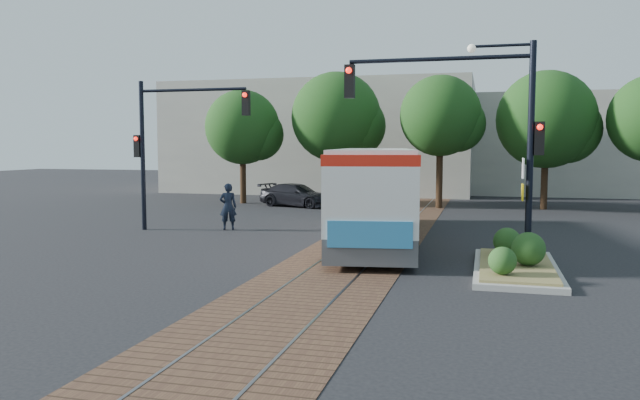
{
  "coord_description": "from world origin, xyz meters",
  "views": [
    {
      "loc": [
        3.95,
        -18.57,
        3.42
      ],
      "look_at": [
        -1.42,
        1.58,
        1.6
      ],
      "focal_mm": 35.0,
      "sensor_mm": 36.0,
      "label": 1
    }
  ],
  "objects_px": {
    "traffic_island": "(517,259)",
    "parked_car": "(297,195)",
    "signal_pole_main": "(484,119)",
    "signal_pole_left": "(167,135)",
    "officer": "(228,207)",
    "city_bus": "(375,189)"
  },
  "relations": [
    {
      "from": "city_bus",
      "to": "signal_pole_main",
      "type": "height_order",
      "value": "signal_pole_main"
    },
    {
      "from": "signal_pole_left",
      "to": "officer",
      "type": "distance_m",
      "value": 3.75
    },
    {
      "from": "traffic_island",
      "to": "parked_car",
      "type": "distance_m",
      "value": 19.32
    },
    {
      "from": "signal_pole_left",
      "to": "officer",
      "type": "height_order",
      "value": "signal_pole_left"
    },
    {
      "from": "parked_car",
      "to": "officer",
      "type": "bearing_deg",
      "value": -162.71
    },
    {
      "from": "traffic_island",
      "to": "parked_car",
      "type": "relative_size",
      "value": 1.18
    },
    {
      "from": "signal_pole_main",
      "to": "city_bus",
      "type": "bearing_deg",
      "value": 130.14
    },
    {
      "from": "signal_pole_main",
      "to": "officer",
      "type": "height_order",
      "value": "signal_pole_main"
    },
    {
      "from": "signal_pole_main",
      "to": "parked_car",
      "type": "distance_m",
      "value": 19.03
    },
    {
      "from": "signal_pole_main",
      "to": "parked_car",
      "type": "relative_size",
      "value": 1.36
    },
    {
      "from": "signal_pole_left",
      "to": "city_bus",
      "type": "bearing_deg",
      "value": -2.08
    },
    {
      "from": "traffic_island",
      "to": "signal_pole_left",
      "type": "distance_m",
      "value": 14.5
    },
    {
      "from": "city_bus",
      "to": "signal_pole_left",
      "type": "xyz_separation_m",
      "value": [
        -8.44,
        0.31,
        2.02
      ]
    },
    {
      "from": "officer",
      "to": "parked_car",
      "type": "distance_m",
      "value": 10.06
    },
    {
      "from": "signal_pole_main",
      "to": "signal_pole_left",
      "type": "bearing_deg",
      "value": 158.55
    },
    {
      "from": "traffic_island",
      "to": "officer",
      "type": "relative_size",
      "value": 2.74
    },
    {
      "from": "signal_pole_main",
      "to": "officer",
      "type": "xyz_separation_m",
      "value": [
        -10.02,
        5.64,
        -3.21
      ]
    },
    {
      "from": "city_bus",
      "to": "signal_pole_main",
      "type": "relative_size",
      "value": 2.1
    },
    {
      "from": "officer",
      "to": "parked_car",
      "type": "xyz_separation_m",
      "value": [
        -0.17,
        10.05,
        -0.31
      ]
    },
    {
      "from": "traffic_island",
      "to": "signal_pole_main",
      "type": "height_order",
      "value": "signal_pole_main"
    },
    {
      "from": "signal_pole_main",
      "to": "signal_pole_left",
      "type": "relative_size",
      "value": 1.0
    },
    {
      "from": "signal_pole_main",
      "to": "parked_car",
      "type": "bearing_deg",
      "value": 122.99
    }
  ]
}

